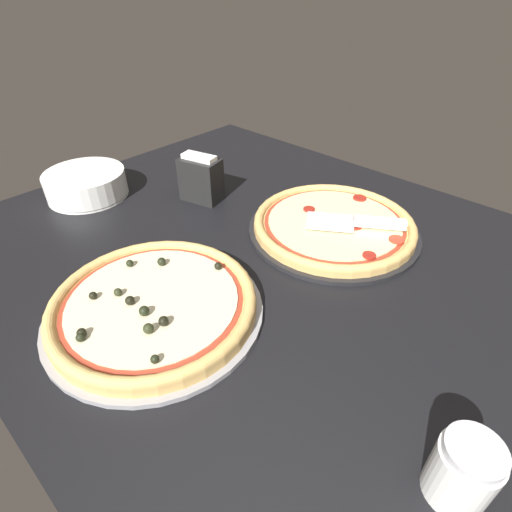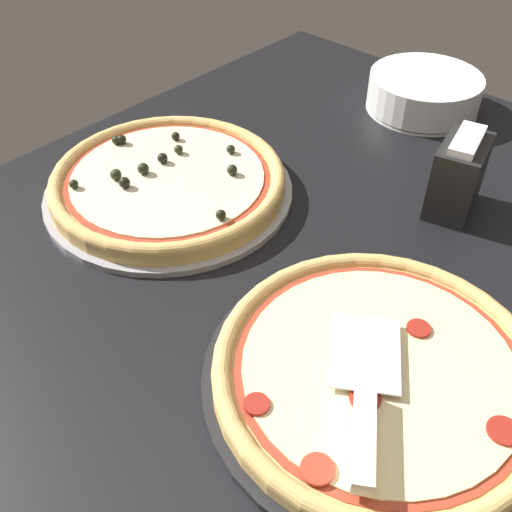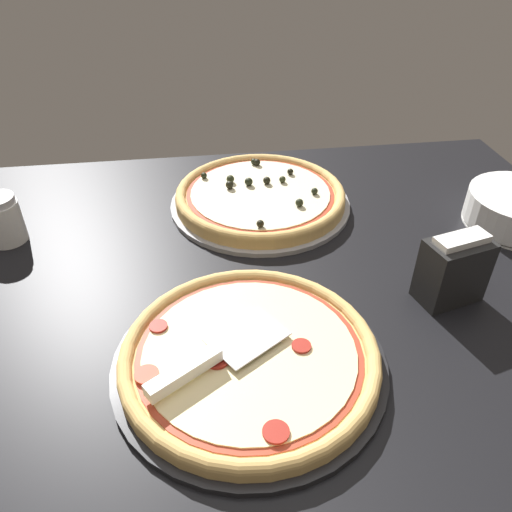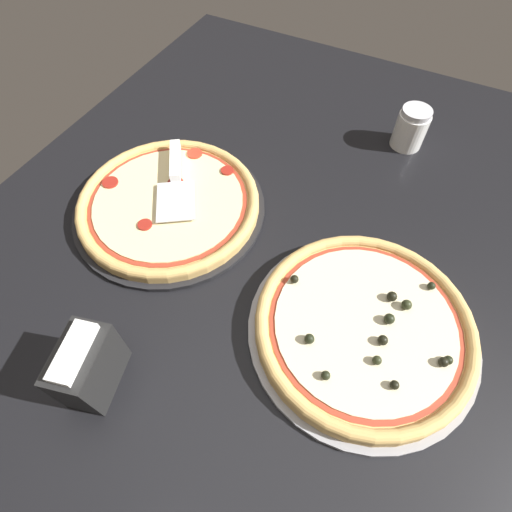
# 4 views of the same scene
# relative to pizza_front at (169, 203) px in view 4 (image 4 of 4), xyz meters

# --- Properties ---
(ground_plane) EXTENTS (1.54, 1.12, 0.04)m
(ground_plane) POSITION_rel_pizza_front_xyz_m (-0.02, 0.17, -0.04)
(ground_plane) COLOR black
(pizza_pan_front) EXTENTS (0.41, 0.41, 0.01)m
(pizza_pan_front) POSITION_rel_pizza_front_xyz_m (0.00, 0.00, -0.02)
(pizza_pan_front) COLOR black
(pizza_pan_front) RESTS_ON ground_plane
(pizza_front) EXTENTS (0.38, 0.38, 0.03)m
(pizza_front) POSITION_rel_pizza_front_xyz_m (0.00, 0.00, 0.00)
(pizza_front) COLOR #DBAD60
(pizza_front) RESTS_ON pizza_pan_front
(pizza_pan_back) EXTENTS (0.40, 0.40, 0.01)m
(pizza_pan_back) POSITION_rel_pizza_front_xyz_m (0.08, 0.46, -0.02)
(pizza_pan_back) COLOR #939399
(pizza_pan_back) RESTS_ON ground_plane
(pizza_back) EXTENTS (0.37, 0.37, 0.04)m
(pizza_back) POSITION_rel_pizza_front_xyz_m (0.08, 0.46, 0.00)
(pizza_back) COLOR #DBAD60
(pizza_back) RESTS_ON pizza_pan_back
(serving_spatula) EXTENTS (0.22, 0.17, 0.02)m
(serving_spatula) POSITION_rel_pizza_front_xyz_m (-0.07, -0.02, 0.02)
(serving_spatula) COLOR silver
(serving_spatula) RESTS_ON pizza_front
(parmesan_shaker) EXTENTS (0.07, 0.07, 0.10)m
(parmesan_shaker) POSITION_rel_pizza_front_xyz_m (-0.44, 0.39, 0.03)
(parmesan_shaker) COLOR white
(parmesan_shaker) RESTS_ON ground_plane
(napkin_holder) EXTENTS (0.12, 0.09, 0.13)m
(napkin_holder) POSITION_rel_pizza_front_xyz_m (0.36, 0.11, 0.04)
(napkin_holder) COLOR black
(napkin_holder) RESTS_ON ground_plane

